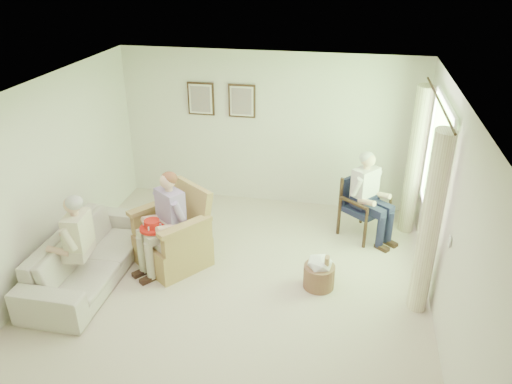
{
  "coord_description": "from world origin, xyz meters",
  "views": [
    {
      "loc": [
        1.33,
        -5.09,
        4.02
      ],
      "look_at": [
        0.15,
        0.89,
        1.05
      ],
      "focal_mm": 35.0,
      "sensor_mm": 36.0,
      "label": 1
    }
  ],
  "objects_px": {
    "person_dark": "(367,191)",
    "wood_armchair": "(365,203)",
    "person_sofa": "(74,239)",
    "person_wicker": "(167,216)",
    "hatbox": "(319,271)",
    "wicker_armchair": "(173,240)",
    "red_hat": "(152,226)",
    "sofa": "(89,256)"
  },
  "relations": [
    {
      "from": "wood_armchair",
      "to": "red_hat",
      "type": "height_order",
      "value": "wood_armchair"
    },
    {
      "from": "hatbox",
      "to": "wood_armchair",
      "type": "bearing_deg",
      "value": 70.33
    },
    {
      "from": "wicker_armchair",
      "to": "person_sofa",
      "type": "xyz_separation_m",
      "value": [
        -0.98,
        -0.83,
        0.4
      ]
    },
    {
      "from": "sofa",
      "to": "red_hat",
      "type": "distance_m",
      "value": 0.95
    },
    {
      "from": "person_wicker",
      "to": "person_sofa",
      "type": "bearing_deg",
      "value": -108.55
    },
    {
      "from": "wood_armchair",
      "to": "wicker_armchair",
      "type": "bearing_deg",
      "value": 157.13
    },
    {
      "from": "person_wicker",
      "to": "red_hat",
      "type": "relative_size",
      "value": 4.13
    },
    {
      "from": "person_dark",
      "to": "person_sofa",
      "type": "relative_size",
      "value": 1.03
    },
    {
      "from": "person_dark",
      "to": "red_hat",
      "type": "relative_size",
      "value": 4.0
    },
    {
      "from": "wood_armchair",
      "to": "person_dark",
      "type": "height_order",
      "value": "person_dark"
    },
    {
      "from": "wicker_armchair",
      "to": "red_hat",
      "type": "xyz_separation_m",
      "value": [
        -0.16,
        -0.3,
        0.38
      ]
    },
    {
      "from": "red_hat",
      "to": "wicker_armchair",
      "type": "bearing_deg",
      "value": 62.39
    },
    {
      "from": "wicker_armchair",
      "to": "sofa",
      "type": "xyz_separation_m",
      "value": [
        -0.98,
        -0.55,
        -0.02
      ]
    },
    {
      "from": "wicker_armchair",
      "to": "red_hat",
      "type": "distance_m",
      "value": 0.51
    },
    {
      "from": "wood_armchair",
      "to": "person_dark",
      "type": "distance_m",
      "value": 0.32
    },
    {
      "from": "person_sofa",
      "to": "hatbox",
      "type": "xyz_separation_m",
      "value": [
        3.04,
        0.64,
        -0.52
      ]
    },
    {
      "from": "person_sofa",
      "to": "hatbox",
      "type": "distance_m",
      "value": 3.15
    },
    {
      "from": "wood_armchair",
      "to": "red_hat",
      "type": "bearing_deg",
      "value": 160.52
    },
    {
      "from": "person_dark",
      "to": "hatbox",
      "type": "bearing_deg",
      "value": -162.21
    },
    {
      "from": "wood_armchair",
      "to": "person_wicker",
      "type": "height_order",
      "value": "person_wicker"
    },
    {
      "from": "wicker_armchair",
      "to": "wood_armchair",
      "type": "distance_m",
      "value": 2.96
    },
    {
      "from": "wood_armchair",
      "to": "person_wicker",
      "type": "relative_size",
      "value": 0.67
    },
    {
      "from": "wicker_armchair",
      "to": "wood_armchair",
      "type": "bearing_deg",
      "value": 64.53
    },
    {
      "from": "wood_armchair",
      "to": "sofa",
      "type": "xyz_separation_m",
      "value": [
        -3.6,
        -1.93,
        -0.18
      ]
    },
    {
      "from": "wicker_armchair",
      "to": "person_wicker",
      "type": "distance_m",
      "value": 0.49
    },
    {
      "from": "wicker_armchair",
      "to": "sofa",
      "type": "relative_size",
      "value": 0.49
    },
    {
      "from": "person_dark",
      "to": "red_hat",
      "type": "bearing_deg",
      "value": 158.12
    },
    {
      "from": "wicker_armchair",
      "to": "red_hat",
      "type": "relative_size",
      "value": 3.33
    },
    {
      "from": "sofa",
      "to": "person_dark",
      "type": "bearing_deg",
      "value": -63.79
    },
    {
      "from": "wood_armchair",
      "to": "sofa",
      "type": "distance_m",
      "value": 4.09
    },
    {
      "from": "wicker_armchair",
      "to": "person_dark",
      "type": "relative_size",
      "value": 0.83
    },
    {
      "from": "person_wicker",
      "to": "person_dark",
      "type": "relative_size",
      "value": 1.03
    },
    {
      "from": "wood_armchair",
      "to": "person_dark",
      "type": "relative_size",
      "value": 0.69
    },
    {
      "from": "person_dark",
      "to": "hatbox",
      "type": "relative_size",
      "value": 2.23
    },
    {
      "from": "sofa",
      "to": "person_wicker",
      "type": "xyz_separation_m",
      "value": [
        0.98,
        0.41,
        0.49
      ]
    },
    {
      "from": "wicker_armchair",
      "to": "wood_armchair",
      "type": "relative_size",
      "value": 1.21
    },
    {
      "from": "sofa",
      "to": "person_sofa",
      "type": "bearing_deg",
      "value": 180.0
    },
    {
      "from": "person_dark",
      "to": "wood_armchair",
      "type": "bearing_deg",
      "value": 39.43
    },
    {
      "from": "red_hat",
      "to": "hatbox",
      "type": "bearing_deg",
      "value": 2.96
    },
    {
      "from": "person_dark",
      "to": "person_sofa",
      "type": "bearing_deg",
      "value": 159.04
    },
    {
      "from": "wood_armchair",
      "to": "hatbox",
      "type": "relative_size",
      "value": 1.54
    },
    {
      "from": "wicker_armchair",
      "to": "person_dark",
      "type": "distance_m",
      "value": 2.92
    }
  ]
}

